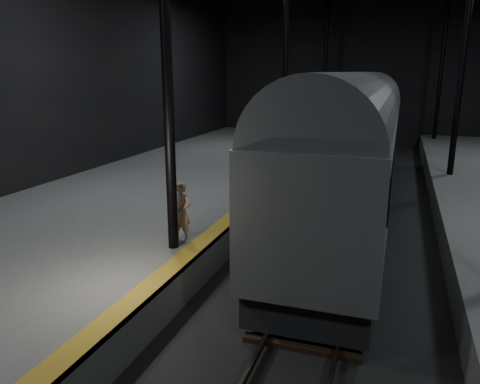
% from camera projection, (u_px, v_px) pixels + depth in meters
% --- Properties ---
extents(ground, '(44.00, 44.00, 0.00)m').
position_uv_depth(ground, '(339.00, 247.00, 14.89)').
color(ground, black).
rests_on(ground, ground).
extents(platform_left, '(9.00, 43.80, 1.00)m').
position_uv_depth(platform_left, '(133.00, 210.00, 17.11)').
color(platform_left, '#52524F').
rests_on(platform_left, ground).
extents(tactile_strip, '(0.50, 43.80, 0.01)m').
position_uv_depth(tactile_strip, '(243.00, 208.00, 15.65)').
color(tactile_strip, brown).
rests_on(tactile_strip, platform_left).
extents(track, '(2.40, 43.00, 0.24)m').
position_uv_depth(track, '(339.00, 245.00, 14.87)').
color(track, '#3F3328').
rests_on(track, ground).
extents(train, '(2.96, 19.79, 5.29)m').
position_uv_depth(train, '(356.00, 140.00, 17.52)').
color(train, '#94969C').
rests_on(train, ground).
extents(woman, '(0.62, 0.43, 1.61)m').
position_uv_depth(woman, '(181.00, 212.00, 12.41)').
color(woman, '#A47D64').
rests_on(woman, platform_left).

